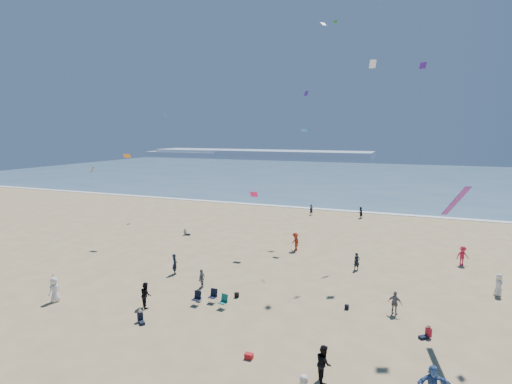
% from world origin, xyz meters
% --- Properties ---
extents(ground, '(220.00, 220.00, 0.00)m').
position_xyz_m(ground, '(0.00, 0.00, 0.00)').
color(ground, tan).
rests_on(ground, ground).
extents(ocean, '(220.00, 100.00, 0.06)m').
position_xyz_m(ocean, '(0.00, 95.00, 0.03)').
color(ocean, '#476B84').
rests_on(ocean, ground).
extents(surf_line, '(220.00, 1.20, 0.08)m').
position_xyz_m(surf_line, '(0.00, 45.00, 0.04)').
color(surf_line, white).
rests_on(surf_line, ground).
extents(headland_far, '(110.00, 20.00, 3.20)m').
position_xyz_m(headland_far, '(-60.00, 170.00, 1.60)').
color(headland_far, '#7A8EA8').
rests_on(headland_far, ground).
extents(headland_near, '(40.00, 14.00, 2.00)m').
position_xyz_m(headland_near, '(-100.00, 165.00, 1.00)').
color(headland_near, '#7A8EA8').
rests_on(headland_near, ground).
extents(standing_flyers, '(30.91, 42.69, 1.92)m').
position_xyz_m(standing_flyers, '(5.07, 13.37, 0.88)').
color(standing_flyers, black).
rests_on(standing_flyers, ground).
extents(seated_group, '(27.40, 30.06, 0.84)m').
position_xyz_m(seated_group, '(2.65, 5.35, 0.42)').
color(seated_group, silver).
rests_on(seated_group, ground).
extents(chair_cluster, '(2.66, 1.41, 1.00)m').
position_xyz_m(chair_cluster, '(-0.98, 6.68, 0.50)').
color(chair_cluster, black).
rests_on(chair_cluster, ground).
extents(white_tote, '(0.35, 0.20, 0.40)m').
position_xyz_m(white_tote, '(-2.06, 7.03, 0.20)').
color(white_tote, white).
rests_on(white_tote, ground).
extents(black_backpack, '(0.30, 0.22, 0.38)m').
position_xyz_m(black_backpack, '(0.19, 8.65, 0.19)').
color(black_backpack, black).
rests_on(black_backpack, ground).
extents(cooler, '(0.45, 0.30, 0.30)m').
position_xyz_m(cooler, '(4.16, 1.47, 0.15)').
color(cooler, red).
rests_on(cooler, ground).
extents(navy_bag, '(0.28, 0.18, 0.34)m').
position_xyz_m(navy_bag, '(8.17, 9.64, 0.17)').
color(navy_bag, black).
rests_on(navy_bag, ground).
extents(kites_aloft, '(47.12, 43.15, 29.12)m').
position_xyz_m(kites_aloft, '(10.21, 13.49, 14.73)').
color(kites_aloft, '#6B319A').
rests_on(kites_aloft, ground).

